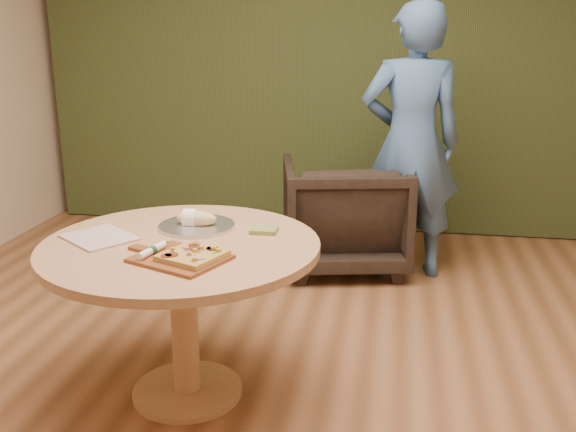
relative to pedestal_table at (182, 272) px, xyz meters
The scene contains 12 objects.
room_shell 0.89m from the pedestal_table, 21.39° to the right, with size 5.04×6.04×2.84m.
curtain 2.89m from the pedestal_table, 82.22° to the left, with size 4.80×0.14×2.78m, color #2B3819.
pedestal_table is the anchor object (origin of this frame).
pizza_paddle 0.27m from the pedestal_table, 73.26° to the right, with size 0.47×0.39×0.01m.
flatbread_pizza 0.31m from the pedestal_table, 59.84° to the right, with size 0.29×0.29×0.04m.
cutlery_roll 0.27m from the pedestal_table, 104.09° to the right, with size 0.07×0.20×0.03m.
newspaper 0.40m from the pedestal_table, behind, with size 0.30×0.25×0.01m, color white.
serving_tray 0.27m from the pedestal_table, 88.40° to the left, with size 0.36×0.36×0.02m.
bread_roll 0.29m from the pedestal_table, 90.71° to the left, with size 0.19×0.09×0.09m.
green_packet 0.42m from the pedestal_table, 31.18° to the left, with size 0.12×0.10×0.02m, color #56692F.
armchair 1.89m from the pedestal_table, 72.27° to the left, with size 0.83×0.78×0.85m, color black.
person_standing 2.03m from the pedestal_table, 59.90° to the left, with size 0.67×0.44×1.83m, color #406799.
Camera 1 is at (0.53, -2.39, 1.65)m, focal length 40.00 mm.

